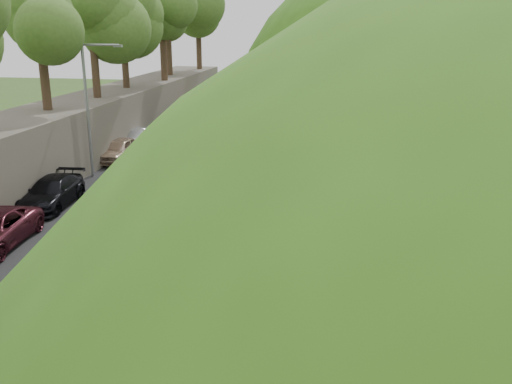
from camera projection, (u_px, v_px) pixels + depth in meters
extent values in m
plane|color=#33511E|center=(203.00, 295.00, 19.97)|extent=(140.00, 140.00, 0.00)
cube|color=black|center=(181.00, 176.00, 34.99)|extent=(11.20, 66.00, 0.04)
cube|color=gray|center=(310.00, 182.00, 33.68)|extent=(4.20, 66.00, 0.05)
cube|color=#A3DF20|center=(272.00, 176.00, 33.98)|extent=(0.42, 66.00, 0.60)
cube|color=#595147|center=(56.00, 140.00, 35.75)|extent=(5.00, 66.00, 4.00)
cube|color=slate|center=(347.00, 168.00, 33.05)|extent=(0.04, 66.00, 2.00)
cylinder|color=gray|center=(87.00, 112.00, 33.76)|extent=(0.18, 0.18, 8.00)
cylinder|color=gray|center=(100.00, 45.00, 32.46)|extent=(2.30, 0.13, 0.13)
cube|color=gray|center=(118.00, 46.00, 32.30)|extent=(0.50, 0.22, 0.14)
cylinder|color=gray|center=(209.00, 295.00, 16.50)|extent=(0.09, 0.09, 3.10)
cube|color=white|center=(208.00, 264.00, 16.18)|extent=(0.62, 0.04, 0.62)
cube|color=white|center=(209.00, 286.00, 16.39)|extent=(0.56, 0.04, 0.50)
cylinder|color=red|center=(337.00, 159.00, 37.25)|extent=(0.52, 0.52, 0.85)
cube|color=slate|center=(331.00, 258.00, 21.96)|extent=(1.32, 1.09, 0.78)
imported|color=black|center=(52.00, 192.00, 29.12)|extent=(2.48, 5.22, 1.47)
imported|color=#C6AB91|center=(119.00, 150.00, 38.41)|extent=(2.01, 4.62, 1.55)
imported|color=#BABBC1|center=(137.00, 140.00, 41.52)|extent=(1.73, 4.78, 1.57)
imported|color=black|center=(178.00, 129.00, 46.15)|extent=(2.36, 5.00, 1.38)
imported|color=maroon|center=(205.00, 113.00, 53.59)|extent=(2.47, 5.41, 1.53)
imported|color=silver|center=(200.00, 108.00, 56.39)|extent=(2.32, 4.92, 1.63)
imported|color=#F8BA06|center=(271.00, 212.00, 25.69)|extent=(0.85, 1.00, 1.74)
imported|color=white|center=(271.00, 204.00, 26.73)|extent=(0.44, 0.65, 1.76)
imported|color=black|center=(244.00, 235.00, 23.02)|extent=(0.72, 0.88, 1.67)
imported|color=brown|center=(255.00, 248.00, 21.59)|extent=(0.81, 1.25, 1.82)
imported|color=black|center=(342.00, 148.00, 38.59)|extent=(1.06, 0.61, 1.71)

